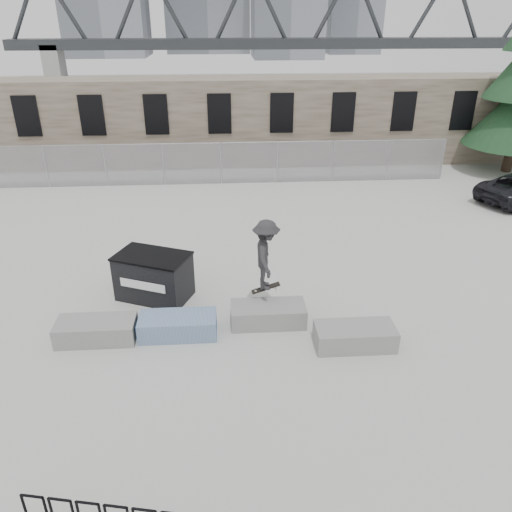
{
  "coord_description": "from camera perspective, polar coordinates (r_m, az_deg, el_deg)",
  "views": [
    {
      "loc": [
        0.11,
        -11.12,
        7.64
      ],
      "look_at": [
        0.97,
        1.7,
        1.3
      ],
      "focal_mm": 35.0,
      "sensor_mm": 36.0,
      "label": 1
    }
  ],
  "objects": [
    {
      "name": "planter_center_left",
      "position": [
        13.24,
        -8.92,
        -7.77
      ],
      "size": [
        2.0,
        0.9,
        0.55
      ],
      "color": "#3762A5",
      "rests_on": "ground"
    },
    {
      "name": "ground",
      "position": [
        13.49,
        -3.68,
        -8.29
      ],
      "size": [
        120.0,
        120.0,
        0.0
      ],
      "primitive_type": "plane",
      "color": "#B7B7B2",
      "rests_on": "ground"
    },
    {
      "name": "stone_wall",
      "position": [
        27.88,
        -4.16,
        15.06
      ],
      "size": [
        36.0,
        2.58,
        4.5
      ],
      "color": "brown",
      "rests_on": "ground"
    },
    {
      "name": "planter_far_left",
      "position": [
        13.54,
        -17.79,
        -8.01
      ],
      "size": [
        2.0,
        0.9,
        0.55
      ],
      "color": "gray",
      "rests_on": "ground"
    },
    {
      "name": "truss_bridge",
      "position": [
        66.95,
        5.04,
        23.17
      ],
      "size": [
        70.0,
        3.0,
        9.8
      ],
      "color": "#2D3033",
      "rests_on": "ground"
    },
    {
      "name": "chainlink_fence",
      "position": [
        24.52,
        -4.05,
        10.58
      ],
      "size": [
        22.06,
        0.06,
        2.02
      ],
      "color": "gray",
      "rests_on": "ground"
    },
    {
      "name": "planter_offset",
      "position": [
        12.93,
        11.23,
        -8.91
      ],
      "size": [
        2.0,
        0.9,
        0.55
      ],
      "color": "gray",
      "rests_on": "ground"
    },
    {
      "name": "dumpster",
      "position": [
        14.83,
        -11.61,
        -2.27
      ],
      "size": [
        2.41,
        1.98,
        1.37
      ],
      "rotation": [
        0.0,
        0.0,
        -0.4
      ],
      "color": "black",
      "rests_on": "ground"
    },
    {
      "name": "planter_center_right",
      "position": [
        13.53,
        1.4,
        -6.59
      ],
      "size": [
        2.0,
        0.9,
        0.55
      ],
      "color": "gray",
      "rests_on": "ground"
    },
    {
      "name": "skateboarder",
      "position": [
        13.22,
        1.16,
        0.11
      ],
      "size": [
        0.8,
        1.29,
        2.1
      ],
      "rotation": [
        0.0,
        0.0,
        1.53
      ],
      "color": "#29282B",
      "rests_on": "ground"
    }
  ]
}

